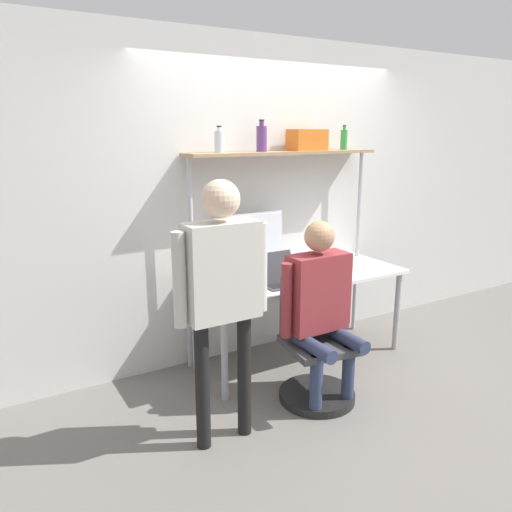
% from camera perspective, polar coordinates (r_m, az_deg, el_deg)
% --- Properties ---
extents(ground_plane, '(12.00, 12.00, 0.00)m').
position_cam_1_polar(ground_plane, '(4.21, 7.82, -13.37)').
color(ground_plane, slate).
extents(wall_back, '(8.00, 0.06, 2.70)m').
position_cam_1_polar(wall_back, '(4.44, 1.88, 6.56)').
color(wall_back, silver).
rests_on(wall_back, ground_plane).
extents(desk, '(1.85, 0.76, 0.76)m').
position_cam_1_polar(desk, '(4.25, 4.78, -3.03)').
color(desk, white).
rests_on(desk, ground_plane).
extents(shelf_unit, '(1.76, 0.28, 1.77)m').
position_cam_1_polar(shelf_unit, '(4.27, 3.19, 8.50)').
color(shelf_unit, '#997A56').
rests_on(shelf_unit, ground_plane).
extents(monitor, '(0.64, 0.22, 0.52)m').
position_cam_1_polar(monitor, '(4.18, -0.73, 1.73)').
color(monitor, '#B7B7BC').
rests_on(monitor, desk).
extents(laptop, '(0.32, 0.26, 0.24)m').
position_cam_1_polar(laptop, '(3.95, 2.64, -2.24)').
color(laptop, '#333338').
rests_on(laptop, desk).
extents(cell_phone, '(0.07, 0.15, 0.01)m').
position_cam_1_polar(cell_phone, '(4.07, 5.97, -2.71)').
color(cell_phone, black).
rests_on(cell_phone, desk).
extents(office_chair, '(0.56, 0.56, 0.91)m').
position_cam_1_polar(office_chair, '(3.78, 6.78, -11.99)').
color(office_chair, black).
rests_on(office_chair, ground_plane).
extents(person_seated, '(0.61, 0.47, 1.34)m').
position_cam_1_polar(person_seated, '(3.55, 7.38, -4.85)').
color(person_seated, '#2D3856').
rests_on(person_seated, ground_plane).
extents(person_standing, '(0.62, 0.23, 1.67)m').
position_cam_1_polar(person_standing, '(2.97, -3.89, -2.77)').
color(person_standing, black).
rests_on(person_standing, ground_plane).
extents(bottle_purple, '(0.09, 0.09, 0.25)m').
position_cam_1_polar(bottle_purple, '(4.13, 0.64, 13.32)').
color(bottle_purple, '#593372').
rests_on(bottle_purple, shelf_unit).
extents(bottle_green, '(0.06, 0.06, 0.21)m').
position_cam_1_polar(bottle_green, '(4.63, 10.01, 13.00)').
color(bottle_green, '#2D8C3F').
rests_on(bottle_green, shelf_unit).
extents(bottle_clear, '(0.08, 0.08, 0.20)m').
position_cam_1_polar(bottle_clear, '(3.95, -4.22, 12.94)').
color(bottle_clear, silver).
rests_on(bottle_clear, shelf_unit).
extents(storage_box, '(0.32, 0.19, 0.18)m').
position_cam_1_polar(storage_box, '(4.38, 5.86, 13.06)').
color(storage_box, '#D1661E').
rests_on(storage_box, shelf_unit).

